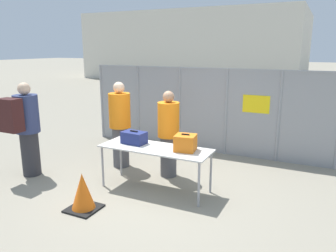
{
  "coord_description": "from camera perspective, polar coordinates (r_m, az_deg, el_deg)",
  "views": [
    {
      "loc": [
        2.67,
        -4.89,
        2.51
      ],
      "look_at": [
        0.02,
        0.6,
        1.05
      ],
      "focal_mm": 35.0,
      "sensor_mm": 36.0,
      "label": 1
    }
  ],
  "objects": [
    {
      "name": "ground_plane",
      "position": [
        6.11,
        -2.64,
        -10.8
      ],
      "size": [
        120.0,
        120.0,
        0.0
      ],
      "primitive_type": "plane",
      "color": "gray"
    },
    {
      "name": "fence_section",
      "position": [
        8.02,
        6.03,
        3.07
      ],
      "size": [
        6.07,
        0.07,
        2.05
      ],
      "color": "gray",
      "rests_on": "ground_plane"
    },
    {
      "name": "inspection_table",
      "position": [
        5.82,
        -2.23,
        -4.32
      ],
      "size": [
        2.0,
        0.72,
        0.79
      ],
      "color": "silver",
      "rests_on": "ground_plane"
    },
    {
      "name": "suitcase_navy",
      "position": [
        6.04,
        -5.93,
        -2.02
      ],
      "size": [
        0.45,
        0.31,
        0.24
      ],
      "color": "navy",
      "rests_on": "inspection_table"
    },
    {
      "name": "suitcase_orange",
      "position": [
        5.59,
        3.05,
        -2.94
      ],
      "size": [
        0.39,
        0.38,
        0.3
      ],
      "color": "orange",
      "rests_on": "inspection_table"
    },
    {
      "name": "traveler_hooded",
      "position": [
        6.95,
        -23.67,
        0.0
      ],
      "size": [
        0.46,
        0.72,
        1.87
      ],
      "rotation": [
        0.0,
        0.0,
        0.06
      ],
      "color": "#2D2D33",
      "rests_on": "ground_plane"
    },
    {
      "name": "security_worker_near",
      "position": [
        6.4,
        0.08,
        -1.23
      ],
      "size": [
        0.42,
        0.42,
        1.71
      ],
      "rotation": [
        0.0,
        0.0,
        3.29
      ],
      "color": "#4C4C51",
      "rests_on": "ground_plane"
    },
    {
      "name": "security_worker_far",
      "position": [
        6.99,
        -8.35,
        0.39
      ],
      "size": [
        0.45,
        0.45,
        1.83
      ],
      "rotation": [
        0.0,
        0.0,
        3.03
      ],
      "color": "#4C4C51",
      "rests_on": "ground_plane"
    },
    {
      "name": "utility_trailer",
      "position": [
        9.29,
        24.13,
        -0.71
      ],
      "size": [
        4.17,
        2.21,
        0.72
      ],
      "color": "white",
      "rests_on": "ground_plane"
    },
    {
      "name": "distant_hangar",
      "position": [
        29.48,
        5.79,
        13.63
      ],
      "size": [
        17.1,
        10.78,
        5.25
      ],
      "color": "beige",
      "rests_on": "ground_plane"
    },
    {
      "name": "traffic_cone",
      "position": [
        5.43,
        -14.61,
        -11.2
      ],
      "size": [
        0.49,
        0.49,
        0.61
      ],
      "color": "black",
      "rests_on": "ground_plane"
    }
  ]
}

